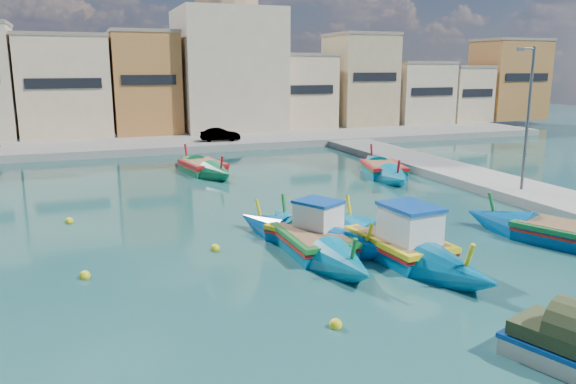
{
  "coord_description": "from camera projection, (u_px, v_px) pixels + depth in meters",
  "views": [
    {
      "loc": [
        -4.69,
        -17.44,
        7.03
      ],
      "look_at": [
        4.0,
        6.0,
        1.4
      ],
      "focal_mm": 35.0,
      "sensor_mm": 36.0,
      "label": 1
    }
  ],
  "objects": [
    {
      "name": "north_townhouses",
      "position": [
        198.0,
        87.0,
        56.26
      ],
      "size": [
        83.2,
        7.87,
        10.19
      ],
      "color": "beige",
      "rests_on": "ground"
    },
    {
      "name": "north_quay",
      "position": [
        140.0,
        146.0,
        48.29
      ],
      "size": [
        80.0,
        8.0,
        0.6
      ],
      "primitive_type": "cube",
      "color": "gray",
      "rests_on": "ground"
    },
    {
      "name": "church_block",
      "position": [
        227.0,
        52.0,
        57.22
      ],
      "size": [
        10.0,
        10.0,
        19.1
      ],
      "color": "beige",
      "rests_on": "ground"
    },
    {
      "name": "ground",
      "position": [
        239.0,
        277.0,
        19.09
      ],
      "size": [
        160.0,
        160.0,
        0.0
      ],
      "primitive_type": "plane",
      "color": "#174643",
      "rests_on": "ground"
    },
    {
      "name": "mooring_buoys",
      "position": [
        246.0,
        230.0,
        24.3
      ],
      "size": [
        22.74,
        25.18,
        0.36
      ],
      "color": "yellow",
      "rests_on": "ground"
    },
    {
      "name": "luzzu_cyan_mid",
      "position": [
        383.0,
        171.0,
        36.82
      ],
      "size": [
        4.61,
        9.72,
        2.8
      ],
      "color": "#007AA4",
      "rests_on": "ground"
    },
    {
      "name": "luzzu_turquoise_cabin",
      "position": [
        400.0,
        246.0,
        21.1
      ],
      "size": [
        3.12,
        10.31,
        3.26
      ],
      "color": "#006FA5",
      "rests_on": "ground"
    },
    {
      "name": "tender_near",
      "position": [
        570.0,
        349.0,
        13.34
      ],
      "size": [
        2.48,
        3.32,
        1.46
      ],
      "color": "beige",
      "rests_on": "ground"
    },
    {
      "name": "luzzu_cyan_south",
      "position": [
        563.0,
        236.0,
        22.7
      ],
      "size": [
        5.5,
        8.93,
        2.73
      ],
      "color": "#0054A0",
      "rests_on": "ground"
    },
    {
      "name": "parked_cars",
      "position": [
        11.0,
        143.0,
        43.4
      ],
      "size": [
        27.33,
        1.94,
        1.26
      ],
      "color": "#4C1919",
      "rests_on": "north_quay"
    },
    {
      "name": "luzzu_green",
      "position": [
        203.0,
        169.0,
        37.63
      ],
      "size": [
        3.75,
        8.91,
        2.73
      ],
      "color": "#0A723F",
      "rests_on": "ground"
    },
    {
      "name": "luzzu_blue_cabin",
      "position": [
        310.0,
        235.0,
        22.69
      ],
      "size": [
        5.54,
        7.89,
        2.82
      ],
      "color": "#0054A5",
      "rests_on": "ground"
    },
    {
      "name": "luzzu_blue_south",
      "position": [
        314.0,
        244.0,
        21.75
      ],
      "size": [
        2.25,
        9.39,
        2.71
      ],
      "color": "#00769F",
      "rests_on": "ground"
    },
    {
      "name": "quay_street_lamp",
      "position": [
        527.0,
        118.0,
        29.54
      ],
      "size": [
        1.18,
        0.16,
        8.0
      ],
      "color": "#595B60",
      "rests_on": "ground"
    }
  ]
}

